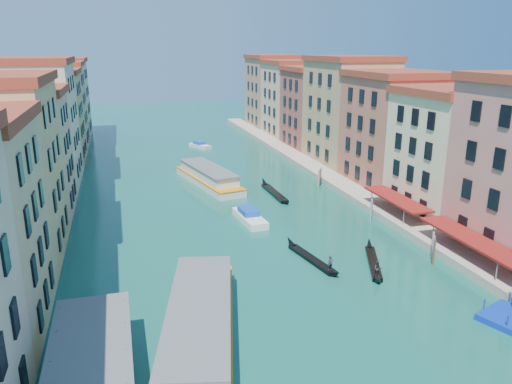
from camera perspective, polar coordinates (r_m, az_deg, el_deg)
left_bank_palazzos at (r=84.14m, az=-24.31°, el=6.02°), size 12.80×128.40×21.00m
right_bank_palazzos at (r=93.93m, az=12.04°, el=8.05°), size 12.80×128.40×21.00m
quay at (r=92.31m, az=7.29°, el=2.28°), size 4.00×140.00×1.00m
restaurant_awnings at (r=57.16m, az=24.00°, el=-5.26°), size 3.20×44.55×3.12m
mooring_poles_right at (r=60.25m, az=18.08°, el=-5.26°), size 1.44×54.24×3.20m
vaporetto_near at (r=40.73m, az=-6.45°, el=-14.98°), size 9.94×23.18×3.36m
vaporetto_far at (r=85.28m, az=-5.44°, el=1.76°), size 8.70×20.59×2.99m
gondola_fore at (r=55.40m, az=6.37°, el=-7.47°), size 2.87×10.99×2.20m
gondola_right at (r=55.34m, az=13.30°, el=-7.80°), size 5.00×10.57×2.21m
gondola_far at (r=79.44m, az=2.05°, el=0.03°), size 1.40×13.29×1.88m
motorboat_mid at (r=67.11m, az=-0.75°, el=-2.82°), size 3.15×8.09×1.64m
motorboat_far at (r=117.68m, az=-6.44°, el=5.34°), size 4.60×6.57×1.31m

